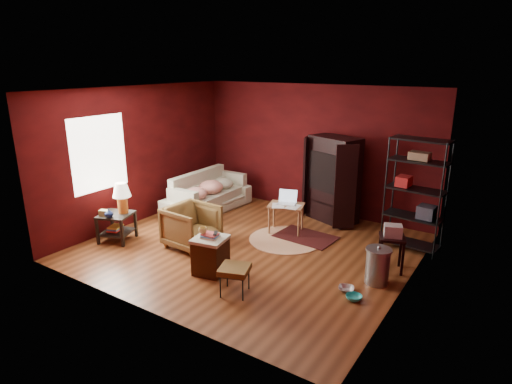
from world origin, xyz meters
TOP-DOWN VIEW (x-y plane):
  - room at (-0.04, -0.01)m, footprint 5.54×5.04m
  - sofa at (-1.90, 1.11)m, footprint 0.80×2.19m
  - armchair at (-0.91, -0.54)m, footprint 0.81×0.86m
  - pet_bowl_steel at (2.06, -0.51)m, footprint 0.24×0.13m
  - pet_bowl_turquoise at (2.25, -0.70)m, footprint 0.24×0.12m
  - vase at (-2.21, -1.30)m, footprint 0.21×0.22m
  - mug at (-0.06, -1.22)m, footprint 0.14×0.12m
  - side_table at (-2.23, -1.05)m, footprint 0.72×0.72m
  - sofa_cushions at (-1.93, 1.13)m, footprint 0.81×1.94m
  - hamper at (0.03, -1.16)m, footprint 0.57×0.57m
  - footstool at (0.73, -1.47)m, footprint 0.53×0.53m
  - rug_round at (0.38, 0.65)m, footprint 1.74×1.74m
  - rug_oriental at (0.65, 0.96)m, footprint 1.16×0.82m
  - laptop_desk at (0.19, 1.00)m, footprint 0.78×0.67m
  - tv_armoire at (0.65, 2.11)m, footprint 1.33×1.03m
  - wire_shelving at (2.47, 1.53)m, footprint 1.02×0.52m
  - small_stand at (2.40, 0.51)m, footprint 0.50×0.50m
  - trash_can at (2.36, -0.03)m, footprint 0.44×0.44m

SIDE VIEW (x-z plane):
  - rug_round at x=0.38m, z-range 0.00..0.01m
  - rug_oriental at x=0.65m, z-range 0.01..0.02m
  - pet_bowl_turquoise at x=2.25m, z-range 0.00..0.23m
  - pet_bowl_steel at x=2.06m, z-range 0.00..0.23m
  - trash_can at x=2.36m, z-range -0.02..0.59m
  - hamper at x=0.03m, z-range -0.03..0.66m
  - footstool at x=0.73m, z-range 0.16..0.58m
  - sofa_cushions at x=-1.93m, z-range -0.01..0.80m
  - sofa at x=-1.90m, z-range 0.00..0.84m
  - armchair at x=-0.91m, z-range 0.00..0.85m
  - laptop_desk at x=0.19m, z-range 0.10..0.93m
  - small_stand at x=2.40m, z-range 0.19..0.97m
  - vase at x=-2.21m, z-range 0.53..0.69m
  - side_table at x=-2.23m, z-range 0.11..1.22m
  - mug at x=-0.06m, z-range 0.67..0.80m
  - tv_armoire at x=0.65m, z-range 0.04..1.83m
  - wire_shelving at x=2.47m, z-range 0.10..2.11m
  - room at x=-0.04m, z-range -0.02..2.82m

